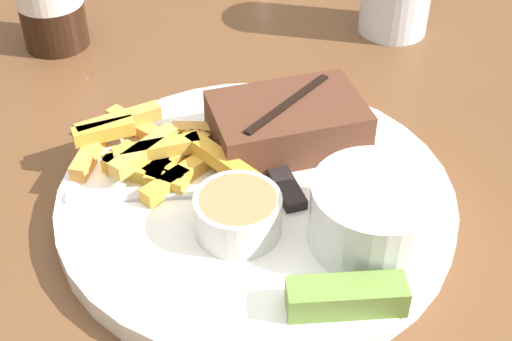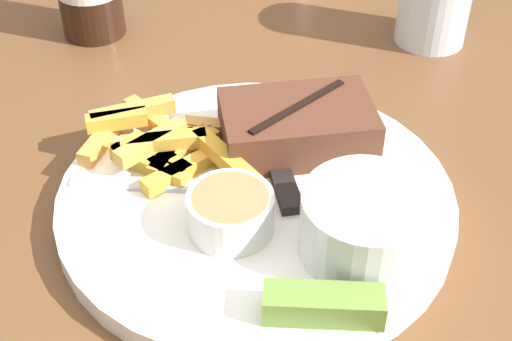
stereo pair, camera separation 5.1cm
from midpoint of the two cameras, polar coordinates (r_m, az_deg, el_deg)
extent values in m
cube|color=brown|center=(0.55, 2.67, -4.76)|extent=(1.34, 1.15, 0.04)
cylinder|color=white|center=(0.53, 2.75, -2.68)|extent=(0.29, 0.29, 0.01)
cylinder|color=white|center=(0.52, 2.78, -1.96)|extent=(0.29, 0.29, 0.00)
cube|color=#512D1E|center=(0.56, 5.94, 3.44)|extent=(0.12, 0.09, 0.04)
cube|color=black|center=(0.55, 6.08, 5.05)|extent=(0.08, 0.07, 0.00)
cube|color=gold|center=(0.54, 0.95, 0.66)|extent=(0.01, 0.08, 0.01)
cube|color=gold|center=(0.56, -5.12, 2.00)|extent=(0.08, 0.03, 0.01)
cube|color=gold|center=(0.57, -8.60, 3.91)|extent=(0.05, 0.02, 0.01)
cube|color=gold|center=(0.58, -5.53, 3.80)|extent=(0.06, 0.07, 0.01)
cube|color=gold|center=(0.53, -2.97, 0.01)|extent=(0.07, 0.05, 0.01)
cube|color=gold|center=(0.52, 0.40, 0.78)|extent=(0.05, 0.07, 0.01)
cube|color=gold|center=(0.55, -3.13, 1.46)|extent=(0.06, 0.05, 0.01)
cube|color=gold|center=(0.58, -7.35, 4.59)|extent=(0.07, 0.03, 0.01)
cube|color=gold|center=(0.55, -5.09, 1.04)|extent=(0.05, 0.05, 0.01)
cube|color=gold|center=(0.54, -5.74, 2.13)|extent=(0.05, 0.05, 0.01)
cube|color=gold|center=(0.54, -5.87, 0.31)|extent=(0.06, 0.05, 0.01)
cube|color=gold|center=(0.54, -4.74, 2.20)|extent=(0.07, 0.02, 0.01)
cube|color=gold|center=(0.55, -4.19, 1.34)|extent=(0.03, 0.06, 0.01)
cube|color=gold|center=(0.57, -0.17, 3.24)|extent=(0.06, 0.03, 0.01)
cube|color=gold|center=(0.57, -9.94, 2.09)|extent=(0.03, 0.05, 0.01)
cylinder|color=white|center=(0.47, 11.89, -4.35)|extent=(0.09, 0.09, 0.05)
cylinder|color=beige|center=(0.46, 12.17, -2.83)|extent=(0.08, 0.08, 0.01)
cylinder|color=silver|center=(0.48, 0.96, -3.51)|extent=(0.06, 0.06, 0.03)
cylinder|color=#C67A4C|center=(0.48, 0.98, -2.51)|extent=(0.05, 0.05, 0.01)
cube|color=olive|center=(0.44, 8.79, -10.73)|extent=(0.08, 0.03, 0.02)
cube|color=#B7B7BC|center=(0.53, -6.74, -1.19)|extent=(0.10, 0.02, 0.00)
cube|color=#B7B7BC|center=(0.52, 0.60, -1.88)|extent=(0.03, 0.01, 0.00)
cube|color=#B7B7BC|center=(0.52, 0.63, -1.55)|extent=(0.03, 0.01, 0.00)
cube|color=#B7B7BC|center=(0.53, 0.66, -1.23)|extent=(0.03, 0.01, 0.00)
cube|color=#B7B7BC|center=(0.58, 3.06, 3.56)|extent=(0.03, 0.11, 0.00)
cube|color=black|center=(0.52, 5.14, -1.52)|extent=(0.02, 0.06, 0.01)
camera|label=1|loc=(0.03, -87.14, 2.40)|focal=50.00mm
camera|label=2|loc=(0.03, 92.86, -2.40)|focal=50.00mm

